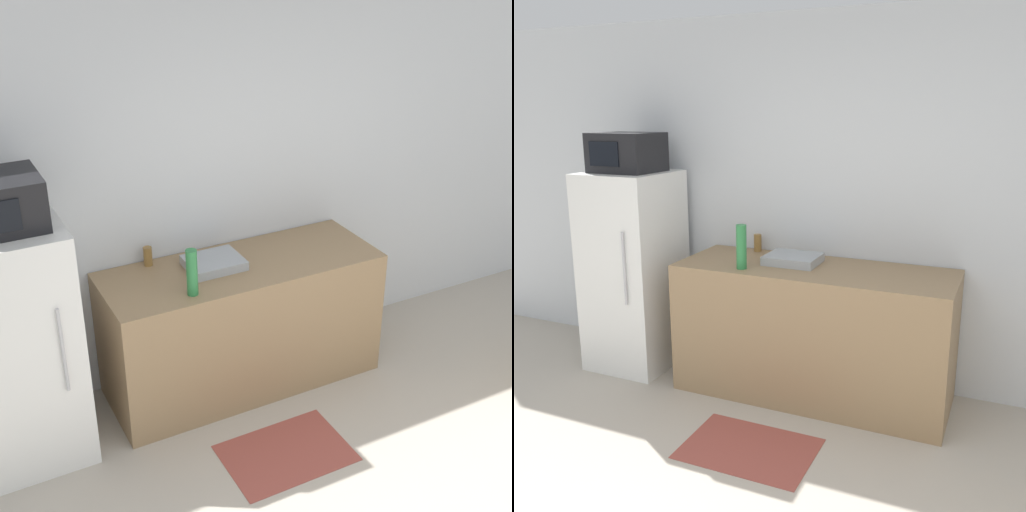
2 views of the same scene
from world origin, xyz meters
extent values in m
cube|color=silver|center=(0.00, 2.69, 1.30)|extent=(8.00, 0.06, 2.60)
cube|color=white|center=(-1.49, 2.26, 0.75)|extent=(0.61, 0.63, 1.50)
cylinder|color=#B7B7BC|center=(-1.32, 1.93, 0.86)|extent=(0.02, 0.02, 0.53)
cube|color=black|center=(-1.49, 2.26, 1.64)|extent=(0.45, 0.40, 0.28)
cube|color=black|center=(-1.54, 2.06, 1.64)|extent=(0.25, 0.01, 0.17)
cube|color=#937551|center=(-0.05, 2.31, 0.46)|extent=(1.86, 0.69, 0.92)
cube|color=#9EA3A8|center=(-0.22, 2.36, 0.95)|extent=(0.36, 0.30, 0.06)
cylinder|color=#2D7F42|center=(-0.49, 2.09, 1.07)|extent=(0.07, 0.07, 0.30)
cylinder|color=olive|center=(-0.59, 2.58, 0.98)|extent=(0.06, 0.06, 0.13)
cube|color=#99473D|center=(-0.16, 1.50, 0.00)|extent=(0.77, 0.54, 0.01)
camera|label=1|loc=(-1.89, -1.42, 3.06)|focal=50.00mm
camera|label=2|loc=(1.14, -1.19, 1.92)|focal=40.00mm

